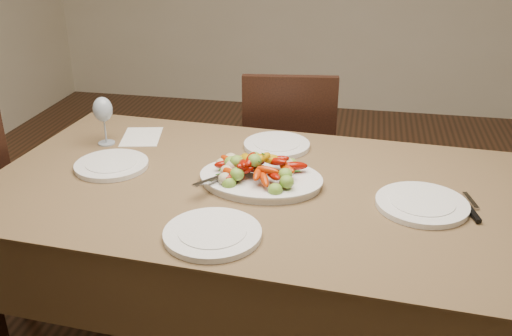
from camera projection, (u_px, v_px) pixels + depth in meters
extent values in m
cube|color=brown|center=(256.00, 277.00, 2.10)|extent=(1.90, 1.16, 0.76)
ellipsoid|color=white|center=(261.00, 180.00, 1.94)|extent=(0.43, 0.33, 0.02)
cylinder|color=white|center=(112.00, 165.00, 2.06)|extent=(0.26, 0.26, 0.02)
cylinder|color=white|center=(422.00, 204.00, 1.79)|extent=(0.29, 0.29, 0.02)
cylinder|color=white|center=(277.00, 145.00, 2.23)|extent=(0.26, 0.26, 0.02)
cylinder|color=white|center=(213.00, 234.00, 1.63)|extent=(0.28, 0.28, 0.02)
cube|color=silver|center=(142.00, 137.00, 2.33)|extent=(0.19, 0.24, 0.00)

